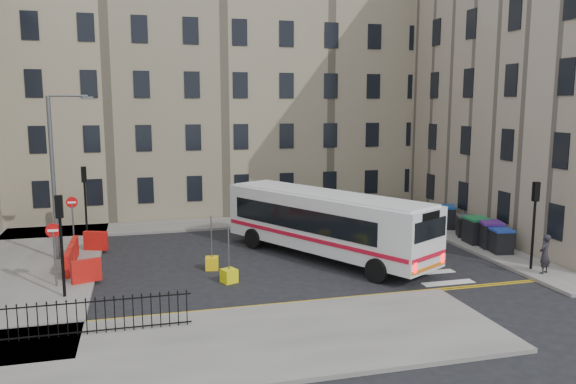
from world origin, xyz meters
name	(u,v)px	position (x,y,z in m)	size (l,w,h in m)	color
ground	(319,254)	(0.00, 0.00, 0.00)	(120.00, 120.00, 0.00)	black
pavement_north	(189,225)	(-6.00, 8.60, 0.07)	(36.00, 3.20, 0.15)	slate
pavement_east	(435,227)	(9.00, 4.00, 0.07)	(2.40, 26.00, 0.15)	slate
pavement_west	(33,267)	(-14.00, 1.00, 0.07)	(6.00, 22.00, 0.15)	slate
pavement_sw	(208,346)	(-7.00, -10.00, 0.07)	(20.00, 6.00, 0.15)	slate
terrace_north	(164,92)	(-7.00, 15.50, 8.62)	(38.30, 10.80, 17.20)	gray
corner_east	(568,76)	(19.00, 5.00, 9.62)	(17.80, 24.30, 19.20)	gray
traffic_light_east	(535,212)	(8.60, -5.50, 2.87)	(0.28, 0.22, 4.10)	black
traffic_light_nw	(85,191)	(-12.00, 6.50, 2.87)	(0.28, 0.22, 4.10)	black
traffic_light_sw	(61,230)	(-12.00, -4.00, 2.87)	(0.28, 0.22, 4.10)	black
streetlamp	(53,175)	(-13.00, 2.00, 4.34)	(0.50, 0.22, 8.14)	#595B5E
no_entry_north	(72,211)	(-12.50, 4.50, 2.08)	(0.60, 0.08, 3.00)	#595B5E
no_entry_south	(54,241)	(-12.50, -2.50, 2.08)	(0.60, 0.08, 3.00)	#595B5E
roadworks_barriers	(79,255)	(-11.84, 0.50, 0.65)	(1.66, 6.26, 1.00)	red
iron_railings	(72,319)	(-11.25, -8.20, 0.75)	(7.80, 0.04, 1.20)	black
bus	(325,222)	(0.07, -0.75, 1.89)	(8.27, 11.81, 3.28)	silver
wheelie_bin_a	(501,241)	(9.01, -2.61, 0.79)	(1.18, 1.30, 1.26)	black
wheelie_bin_b	(491,234)	(9.14, -1.52, 0.86)	(1.42, 1.54, 1.42)	black
wheelie_bin_c	(476,230)	(8.96, -0.47, 0.88)	(1.23, 1.39, 1.44)	black
wheelie_bin_d	(465,226)	(9.26, 1.07, 0.77)	(1.33, 1.40, 1.23)	black
wheelie_bin_e	(445,217)	(9.28, 3.36, 0.86)	(1.50, 1.59, 1.41)	black
pedestrian	(545,254)	(8.67, -6.27, 1.05)	(0.66, 0.43, 1.81)	black
bollard_yellow	(212,263)	(-5.77, -1.30, 0.30)	(0.60, 0.60, 0.60)	yellow
bollard_chevron	(229,276)	(-5.29, -3.46, 0.30)	(0.60, 0.60, 0.60)	yellow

